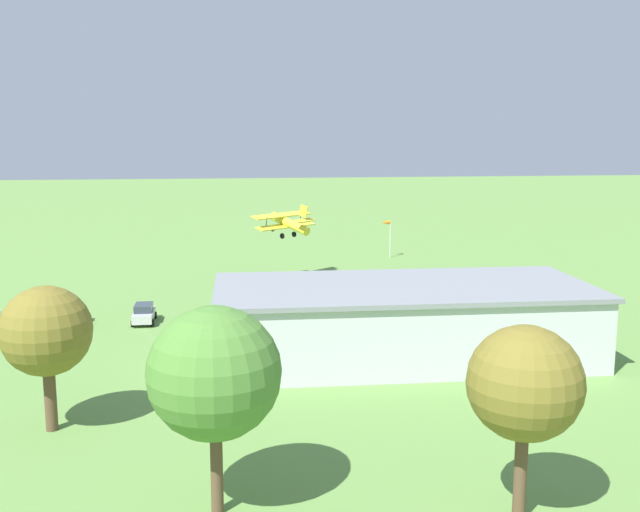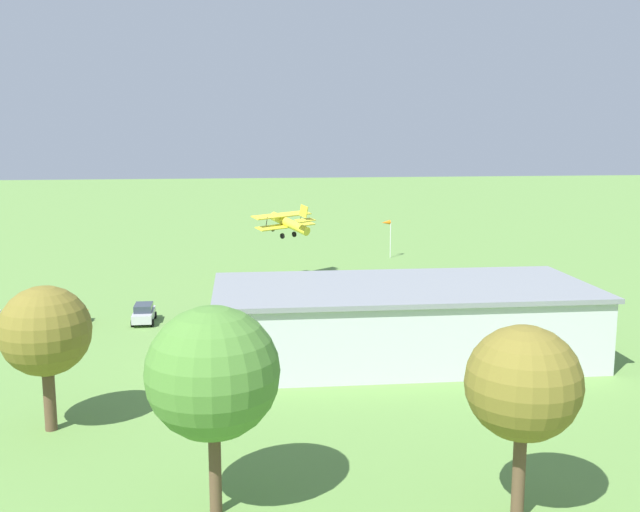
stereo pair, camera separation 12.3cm
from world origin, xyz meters
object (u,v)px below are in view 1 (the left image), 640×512
at_px(hangar, 402,321).
at_px(person_at_fence_line, 528,309).
at_px(person_by_parked_cars, 296,296).
at_px(car_black, 228,312).
at_px(biplane, 288,223).
at_px(tree_by_windsock, 525,384).
at_px(person_walking_on_apron, 456,298).
at_px(tree_near_perimeter_road, 46,332).
at_px(car_silver, 144,313).
at_px(car_orange, 71,317).
at_px(car_red, 499,303).
at_px(windsock, 386,225).
at_px(tree_behind_hangar_right, 214,374).
at_px(person_crossing_taxiway, 379,294).

bearing_deg(hangar, person_at_fence_line, -145.40).
bearing_deg(person_by_parked_cars, car_black, 39.28).
distance_m(biplane, tree_by_windsock, 54.42).
distance_m(person_walking_on_apron, tree_near_perimeter_road, 42.70).
height_order(car_black, car_silver, car_silver).
distance_m(car_orange, tree_near_perimeter_road, 24.54).
bearing_deg(person_by_parked_cars, car_orange, 14.56).
bearing_deg(car_red, biplane, -43.32).
relative_size(car_black, person_by_parked_cars, 2.66).
bearing_deg(windsock, tree_near_perimeter_road, 59.82).
height_order(car_black, windsock, windsock).
height_order(person_by_parked_cars, tree_by_windsock, tree_by_windsock).
height_order(car_black, person_at_fence_line, person_at_fence_line).
bearing_deg(person_at_fence_line, tree_behind_hangar_right, 48.08).
relative_size(car_red, person_walking_on_apron, 2.65).
bearing_deg(person_crossing_taxiway, windsock, -104.20).
xyz_separation_m(car_orange, windsock, (-35.73, -31.57, 3.74)).
xyz_separation_m(person_at_fence_line, person_walking_on_apron, (5.03, -5.69, 0.01)).
height_order(person_crossing_taxiway, tree_near_perimeter_road, tree_near_perimeter_road).
height_order(car_red, person_walking_on_apron, person_walking_on_apron).
bearing_deg(car_silver, biplane, -130.28).
bearing_deg(person_at_fence_line, car_black, -5.29).
bearing_deg(person_by_parked_cars, car_silver, 19.78).
relative_size(hangar, biplane, 3.66).
height_order(hangar, car_orange, hangar).
bearing_deg(person_by_parked_cars, tree_behind_hangar_right, 79.21).
bearing_deg(tree_near_perimeter_road, car_red, -146.78).
relative_size(car_silver, tree_behind_hangar_right, 0.43).
relative_size(person_at_fence_line, tree_by_windsock, 0.18).
relative_size(car_orange, person_crossing_taxiway, 2.73).
distance_m(tree_behind_hangar_right, tree_by_windsock, 13.46).
relative_size(person_at_fence_line, windsock, 0.30).
bearing_deg(person_by_parked_cars, person_at_fence_line, 158.86).
height_order(biplane, car_black, biplane).
xyz_separation_m(car_black, person_crossing_taxiway, (-15.26, -5.67, 0.00)).
relative_size(car_black, tree_near_perimeter_road, 0.56).
bearing_deg(car_orange, car_red, 179.83).
relative_size(car_orange, tree_near_perimeter_road, 0.52).
distance_m(car_black, tree_behind_hangar_right, 34.71).
distance_m(person_crossing_taxiway, person_at_fence_line, 14.83).
xyz_separation_m(car_black, person_walking_on_apron, (-22.57, -3.13, -0.01)).
xyz_separation_m(car_black, tree_by_windsock, (-12.43, 36.50, 5.43)).
height_order(biplane, tree_near_perimeter_road, biplane).
bearing_deg(person_walking_on_apron, car_black, 7.90).
bearing_deg(car_orange, tree_near_perimeter_road, 98.49).
bearing_deg(car_red, person_by_parked_cars, -16.05).
height_order(hangar, person_crossing_taxiway, hangar).
xyz_separation_m(car_black, tree_behind_hangar_right, (0.83, 34.22, 5.73)).
bearing_deg(person_crossing_taxiway, tree_behind_hangar_right, 68.03).
height_order(car_black, person_walking_on_apron, person_walking_on_apron).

